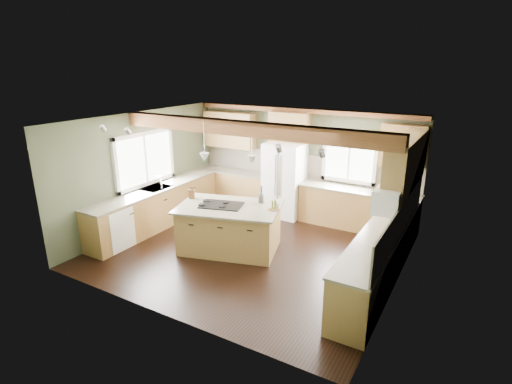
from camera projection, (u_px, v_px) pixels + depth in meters
The scene contains 37 objects.
floor at pixel (250, 250), 8.02m from camera, with size 5.60×5.60×0.00m, color black.
ceiling at pixel (250, 120), 7.22m from camera, with size 5.60×5.60×0.00m, color silver.
wall_back at pixel (303, 162), 9.68m from camera, with size 5.60×5.60×0.00m, color #444E37.
wall_left at pixel (143, 170), 8.96m from camera, with size 5.00×5.00×0.00m, color #444E37.
wall_right at pixel (402, 215), 6.29m from camera, with size 5.00×5.00×0.00m, color #444E37.
ceiling_beam at pixel (246, 129), 7.15m from camera, with size 5.55×0.26×0.26m, color #552B18.
soffit_trim at pixel (303, 111), 9.22m from camera, with size 5.55×0.20×0.10m, color #552B18.
backsplash_back at pixel (302, 166), 9.70m from camera, with size 5.58×0.03×0.58m, color brown.
backsplash_right at pixel (401, 220), 6.37m from camera, with size 0.03×3.70×0.58m, color brown.
base_cab_back_left at pixel (235, 188), 10.55m from camera, with size 2.02×0.60×0.88m, color brown.
counter_back_left at pixel (234, 171), 10.41m from camera, with size 2.06×0.64×0.04m, color #464033.
base_cab_back_right at pixel (357, 210), 8.99m from camera, with size 2.62×0.60×0.88m, color brown.
counter_back_right at pixel (359, 190), 8.85m from camera, with size 2.66×0.64×0.04m, color #464033.
base_cab_left at pixel (158, 208), 9.12m from camera, with size 0.60×3.70×0.88m, color brown.
counter_left at pixel (156, 188), 8.98m from camera, with size 0.64×3.74×0.04m, color #464033.
base_cab_right at pixel (379, 259), 6.74m from camera, with size 0.60×3.70×0.88m, color brown.
counter_right at pixel (381, 234), 6.60m from camera, with size 0.64×3.74×0.04m, color #464033.
upper_cab_back_left at pixel (230, 130), 10.29m from camera, with size 1.40×0.35×0.90m, color brown.
upper_cab_over_fridge at pixel (289, 127), 9.42m from camera, with size 0.96×0.35×0.70m, color brown.
upper_cab_right at pixel (406, 162), 6.92m from camera, with size 0.35×2.20×0.90m, color brown.
upper_cab_back_corner at pixel (403, 146), 8.25m from camera, with size 0.90×0.35×0.90m, color brown.
window_left at pixel (145, 159), 8.91m from camera, with size 0.04×1.60×1.05m, color white.
window_back at pixel (350, 157), 9.04m from camera, with size 1.10×0.04×1.00m, color white.
sink at pixel (156, 188), 8.98m from camera, with size 0.50×0.65×0.03m, color #262628.
faucet at pixel (162, 183), 8.85m from camera, with size 0.02×0.02×0.28m, color #B2B2B7.
dishwasher at pixel (113, 227), 8.05m from camera, with size 0.60×0.60×0.84m, color white.
oven at pixel (356, 296), 5.68m from camera, with size 0.60×0.72×0.84m, color white.
microwave at pixel (389, 199), 6.28m from camera, with size 0.40×0.70×0.38m, color white.
pendant_left at pixel (205, 157), 7.62m from camera, with size 0.18×0.18×0.16m, color #B2B2B7.
pendant_right at pixel (252, 160), 7.41m from camera, with size 0.18×0.18×0.16m, color #B2B2B7.
refrigerator at pixel (284, 180), 9.64m from camera, with size 0.90×0.74×1.80m, color white.
island at pixel (230, 229), 7.96m from camera, with size 1.86×1.14×0.88m, color olive.
island_top at pixel (229, 207), 7.82m from camera, with size 1.98×1.26×0.04m, color #464033.
cooktop at pixel (221, 205), 7.85m from camera, with size 0.81×0.54×0.02m, color black.
knife_block at pixel (192, 194), 8.24m from camera, with size 0.11×0.08×0.19m, color #57331A.
utensil_crock at pixel (261, 199), 7.99m from camera, with size 0.12×0.12×0.16m, color #423935.
bottle_tray at pixel (274, 205), 7.60m from camera, with size 0.22×0.22×0.20m, color brown, non-canonical shape.
Camera 1 is at (3.73, -6.24, 3.59)m, focal length 28.00 mm.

